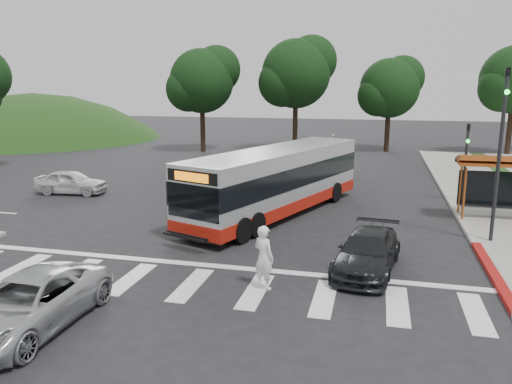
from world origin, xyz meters
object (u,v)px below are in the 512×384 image
(dark_sedan, at_px, (367,252))
(silver_suv_south, at_px, (27,303))
(pedestrian, at_px, (264,257))
(transit_bus, at_px, (277,182))

(dark_sedan, height_order, silver_suv_south, silver_suv_south)
(pedestrian, relative_size, silver_suv_south, 0.40)
(pedestrian, xyz_separation_m, dark_sedan, (2.93, 2.20, -0.33))
(pedestrian, distance_m, dark_sedan, 3.68)
(transit_bus, height_order, dark_sedan, transit_bus)
(dark_sedan, relative_size, silver_suv_south, 0.90)
(pedestrian, relative_size, dark_sedan, 0.44)
(pedestrian, distance_m, silver_suv_south, 6.36)
(transit_bus, xyz_separation_m, silver_suv_south, (-3.73, -12.37, -0.85))
(silver_suv_south, bearing_deg, pedestrian, 37.70)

